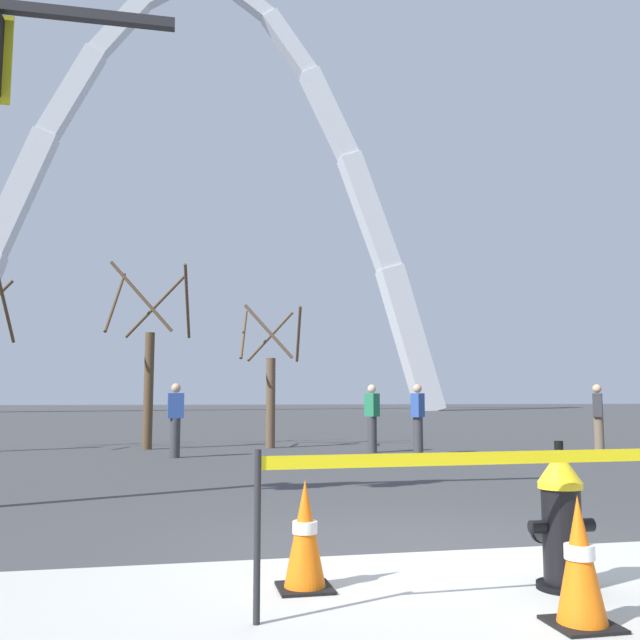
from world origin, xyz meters
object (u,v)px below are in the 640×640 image
traffic_cone_by_hydrant (580,562)px  pedestrian_walking_left (372,417)px  pedestrian_walking_right (598,418)px  pedestrian_near_trees (418,418)px  traffic_cone_mid_sidewalk (305,536)px  pedestrian_standing_center (175,419)px  fire_hydrant (561,519)px  monument_arch (203,211)px

traffic_cone_by_hydrant → pedestrian_walking_left: pedestrian_walking_left is taller
pedestrian_walking_right → pedestrian_near_trees: 4.23m
pedestrian_walking_right → traffic_cone_mid_sidewalk: bearing=-131.8°
traffic_cone_mid_sidewalk → pedestrian_standing_center: bearing=94.8°
traffic_cone_mid_sidewalk → pedestrian_walking_right: 13.09m
traffic_cone_mid_sidewalk → pedestrian_near_trees: bearing=66.4°
traffic_cone_mid_sidewalk → pedestrian_walking_right: pedestrian_walking_right is taller
fire_hydrant → pedestrian_standing_center: size_ratio=0.62×
monument_arch → pedestrian_walking_right: (7.56, -50.21, -18.06)m
pedestrian_walking_left → pedestrian_near_trees: 1.15m
monument_arch → pedestrian_walking_right: 53.89m
traffic_cone_by_hydrant → pedestrian_walking_right: 13.06m
pedestrian_standing_center → pedestrian_walking_right: 9.64m
fire_hydrant → pedestrian_near_trees: (2.82, 10.68, 0.35)m
fire_hydrant → pedestrian_walking_right: size_ratio=0.62×
fire_hydrant → pedestrian_walking_left: (1.95, 11.43, 0.35)m
traffic_cone_by_hydrant → pedestrian_near_trees: (3.13, 11.39, 0.46)m
monument_arch → pedestrian_walking_left: 52.17m
fire_hydrant → pedestrian_standing_center: 11.26m
monument_arch → traffic_cone_by_hydrant: bearing=-89.8°
fire_hydrant → pedestrian_walking_left: pedestrian_walking_left is taller
fire_hydrant → pedestrian_standing_center: pedestrian_standing_center is taller
traffic_cone_by_hydrant → monument_arch: (-0.24, 61.02, 18.52)m
pedestrian_standing_center → traffic_cone_mid_sidewalk: bearing=-85.2°
traffic_cone_by_hydrant → pedestrian_walking_right: size_ratio=0.46×
traffic_cone_mid_sidewalk → pedestrian_standing_center: size_ratio=0.46×
fire_hydrant → traffic_cone_by_hydrant: 0.78m
traffic_cone_by_hydrant → pedestrian_walking_right: bearing=55.9°
traffic_cone_mid_sidewalk → fire_hydrant: bearing=-11.3°
fire_hydrant → pedestrian_walking_right: (7.01, 10.10, 0.35)m
fire_hydrant → traffic_cone_mid_sidewalk: (-1.70, 0.34, -0.11)m
monument_arch → pedestrian_walking_left: bearing=-87.1°
traffic_cone_by_hydrant → pedestrian_near_trees: 11.82m
pedestrian_near_trees → pedestrian_walking_left: bearing=139.3°
fire_hydrant → pedestrian_walking_left: bearing=80.3°
fire_hydrant → monument_arch: (-0.55, 60.31, 18.41)m
traffic_cone_mid_sidewalk → pedestrian_walking_right: size_ratio=0.46×
traffic_cone_by_hydrant → traffic_cone_mid_sidewalk: (-1.39, 1.05, 0.00)m
traffic_cone_mid_sidewalk → pedestrian_walking_left: pedestrian_walking_left is taller
pedestrian_standing_center → pedestrian_walking_right: same height
fire_hydrant → traffic_cone_mid_sidewalk: 1.74m
pedestrian_standing_center → pedestrian_near_trees: size_ratio=1.00×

